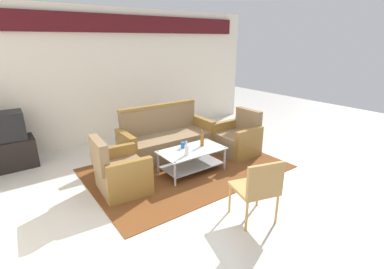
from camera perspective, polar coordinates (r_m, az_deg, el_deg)
The scene contains 13 objects.
ground_plane at distance 4.57m, azimuth 5.19°, elevation -9.56°, with size 14.00×14.00×0.00m, color beige.
wall_back at distance 6.66m, azimuth -12.34°, elevation 12.40°, with size 6.52×0.19×2.80m.
rug at distance 5.00m, azimuth -1.11°, elevation -6.81°, with size 3.27×2.23×0.01m, color brown.
couch at distance 5.46m, azimuth -5.18°, elevation -1.11°, with size 1.81×0.77×0.96m.
armchair_left at distance 4.33m, azimuth -14.32°, elevation -7.55°, with size 0.75×0.81×0.85m.
armchair_right at distance 5.62m, azimuth 9.23°, elevation -1.00°, with size 0.70×0.76×0.85m.
coffee_table at distance 4.77m, azimuth -0.01°, elevation -4.62°, with size 1.10×0.60×0.40m.
bottle_clear at distance 4.47m, azimuth -1.09°, elevation -3.14°, with size 0.07×0.07×0.23m.
bottle_brown at distance 4.84m, azimuth 2.06°, elevation -1.11°, with size 0.06×0.06×0.29m.
cup at distance 4.78m, azimuth -1.80°, elevation -2.14°, with size 0.08×0.08×0.10m, color #2659A5.
tv_stand at distance 5.87m, azimuth -32.89°, elevation -3.32°, with size 0.80×0.50×0.52m, color black.
television at distance 5.73m, azimuth -33.76°, elevation 1.34°, with size 0.61×0.46×0.48m.
wicker_chair at distance 3.51m, azimuth 13.26°, elevation -10.16°, with size 0.59×0.59×0.84m.
Camera 1 is at (-2.69, -3.00, 2.16)m, focal length 26.35 mm.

